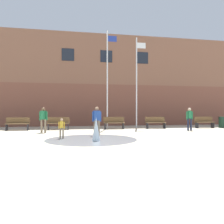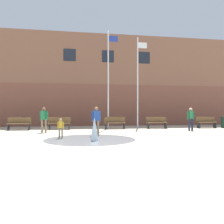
{
  "view_description": "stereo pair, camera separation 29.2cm",
  "coord_description": "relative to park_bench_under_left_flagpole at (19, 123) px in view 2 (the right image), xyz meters",
  "views": [
    {
      "loc": [
        -2.98,
        -5.02,
        1.33
      ],
      "look_at": [
        -0.65,
        8.31,
        1.3
      ],
      "focal_mm": 35.0,
      "sensor_mm": 36.0,
      "label": 1
    },
    {
      "loc": [
        -2.7,
        -5.06,
        1.33
      ],
      "look_at": [
        -0.65,
        8.31,
        1.3
      ],
      "focal_mm": 35.0,
      "sensor_mm": 36.0,
      "label": 2
    }
  ],
  "objects": [
    {
      "name": "park_bench_under_right_flagpole",
      "position": [
        6.94,
        0.07,
        0.0
      ],
      "size": [
        1.6,
        0.44,
        0.91
      ],
      "color": "#28282D",
      "rests_on": "ground"
    },
    {
      "name": "ground_plane",
      "position": [
        6.89,
        -11.29,
        -0.48
      ],
      "size": [
        100.0,
        100.0,
        0.0
      ],
      "primitive_type": "plane",
      "color": "#BCB299"
    },
    {
      "name": "adult_watching",
      "position": [
        2.04,
        -2.19,
        0.45
      ],
      "size": [
        0.5,
        0.39,
        1.59
      ],
      "rotation": [
        0.0,
        0.0,
        1.02
      ],
      "color": "#89755B",
      "rests_on": "ground"
    },
    {
      "name": "adult_near_bench",
      "position": [
        5.15,
        -4.4,
        0.45
      ],
      "size": [
        0.5,
        0.29,
        1.59
      ],
      "rotation": [
        0.0,
        0.0,
        -2.83
      ],
      "color": "#89755B",
      "rests_on": "ground"
    },
    {
      "name": "park_bench_near_trashcan",
      "position": [
        10.23,
        -0.05,
        0.0
      ],
      "size": [
        1.6,
        0.44,
        0.91
      ],
      "color": "#28282D",
      "rests_on": "ground"
    },
    {
      "name": "park_bench_under_left_flagpole",
      "position": [
        0.0,
        0.0,
        0.0
      ],
      "size": [
        1.6,
        0.44,
        0.91
      ],
      "color": "#28282D",
      "rests_on": "ground"
    },
    {
      "name": "flagpole_right",
      "position": [
        8.89,
        0.52,
        3.39
      ],
      "size": [
        0.8,
        0.1,
        7.25
      ],
      "color": "silver",
      "rests_on": "ground"
    },
    {
      "name": "splash_fountain",
      "position": [
        4.82,
        -6.18,
        -0.21
      ],
      "size": [
        4.33,
        4.33,
        1.08
      ],
      "color": "gray",
      "rests_on": "ground"
    },
    {
      "name": "park_bench_far_right",
      "position": [
        14.37,
        -0.14,
        0.0
      ],
      "size": [
        1.6,
        0.44,
        0.91
      ],
      "color": "#28282D",
      "rests_on": "ground"
    },
    {
      "name": "adult_in_red",
      "position": [
        11.9,
        -2.2,
        0.45
      ],
      "size": [
        0.5,
        0.38,
        1.59
      ],
      "rotation": [
        0.0,
        0.0,
        1.35
      ],
      "color": "#1E233D",
      "rests_on": "ground"
    },
    {
      "name": "flagpole_left",
      "position": [
        6.51,
        0.52,
        3.59
      ],
      "size": [
        0.8,
        0.1,
        7.66
      ],
      "color": "silver",
      "rests_on": "ground"
    },
    {
      "name": "child_with_pink_shirt",
      "position": [
        3.32,
        -5.31,
        0.1
      ],
      "size": [
        0.31,
        0.23,
        0.99
      ],
      "rotation": [
        0.0,
        0.0,
        1.41
      ],
      "color": "#89755B",
      "rests_on": "ground"
    },
    {
      "name": "park_bench_center",
      "position": [
        2.8,
        0.08,
        0.0
      ],
      "size": [
        1.6,
        0.44,
        0.91
      ],
      "color": "#28282D",
      "rests_on": "ground"
    },
    {
      "name": "library_building",
      "position": [
        6.89,
        6.77,
        3.82
      ],
      "size": [
        36.0,
        6.05,
        8.59
      ],
      "color": "brown",
      "rests_on": "ground"
    }
  ]
}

